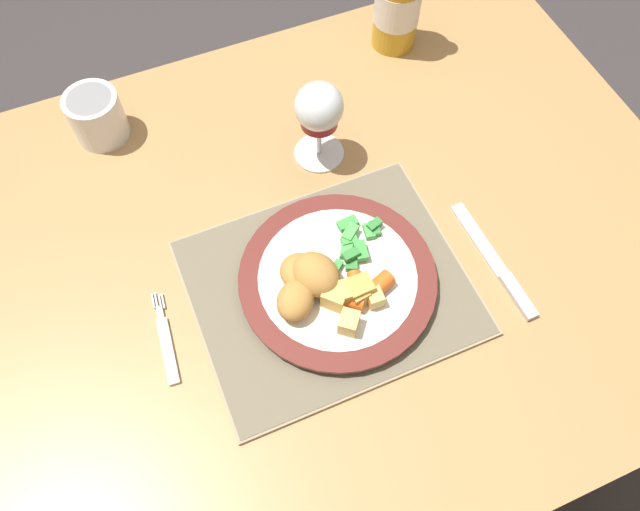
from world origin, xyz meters
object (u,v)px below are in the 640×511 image
(dining_table, at_px, (315,281))
(table_knife, at_px, (500,269))
(fork, at_px, (167,343))
(wine_glass, at_px, (319,111))
(drinking_cup, at_px, (96,115))
(dinner_plate, at_px, (337,279))

(dining_table, xyz_separation_m, table_knife, (0.22, -0.13, 0.11))
(fork, height_order, table_knife, table_knife)
(fork, height_order, wine_glass, wine_glass)
(fork, relative_size, wine_glass, 0.96)
(drinking_cup, bearing_deg, dinner_plate, -59.20)
(dining_table, distance_m, drinking_cup, 0.41)
(table_knife, height_order, wine_glass, wine_glass)
(dining_table, height_order, fork, fork)
(dining_table, relative_size, table_knife, 5.72)
(dinner_plate, bearing_deg, fork, 178.20)
(wine_glass, relative_size, drinking_cup, 1.71)
(dinner_plate, distance_m, fork, 0.23)
(drinking_cup, bearing_deg, fork, -91.15)
(table_knife, relative_size, wine_glass, 1.41)
(dinner_plate, relative_size, drinking_cup, 3.23)
(fork, xyz_separation_m, drinking_cup, (0.01, 0.37, 0.04))
(dinner_plate, bearing_deg, table_knife, -17.23)
(wine_glass, bearing_deg, dinner_plate, -106.66)
(dining_table, distance_m, fork, 0.26)
(dining_table, height_order, table_knife, table_knife)
(dining_table, relative_size, dinner_plate, 4.27)
(dining_table, relative_size, drinking_cup, 13.81)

